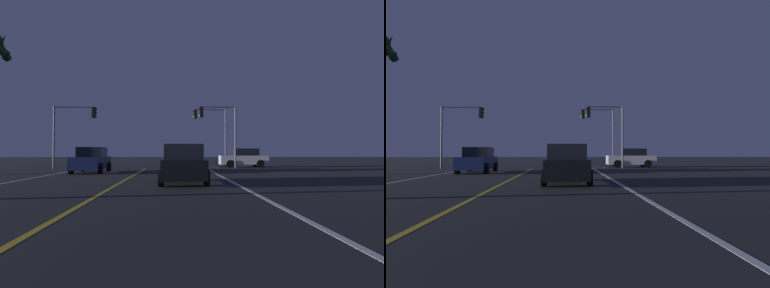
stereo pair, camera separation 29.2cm
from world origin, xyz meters
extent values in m
cube|color=silver|center=(5.05, 11.81, 0.00)|extent=(0.16, 35.62, 0.01)
cube|color=gold|center=(0.00, 11.81, 0.00)|extent=(0.16, 35.62, 0.01)
cylinder|color=black|center=(-2.21, 23.00, 0.34)|extent=(0.22, 0.68, 0.68)
cylinder|color=black|center=(-4.01, 23.00, 0.34)|extent=(0.22, 0.68, 0.68)
cylinder|color=black|center=(-2.21, 25.70, 0.34)|extent=(0.22, 0.68, 0.68)
cylinder|color=black|center=(-4.01, 25.70, 0.34)|extent=(0.22, 0.68, 0.68)
cube|color=navy|center=(-3.11, 24.35, 0.66)|extent=(1.80, 4.30, 0.80)
cube|color=black|center=(-3.11, 24.60, 1.38)|extent=(1.60, 2.10, 0.64)
cube|color=red|center=(-2.51, 26.45, 0.76)|extent=(0.24, 0.08, 0.16)
cube|color=red|center=(-3.71, 26.45, 0.76)|extent=(0.24, 0.08, 0.16)
cylinder|color=black|center=(1.93, 27.47, 0.34)|extent=(0.22, 0.68, 0.68)
cylinder|color=black|center=(3.73, 27.47, 0.34)|extent=(0.22, 0.68, 0.68)
cylinder|color=black|center=(1.93, 24.77, 0.34)|extent=(0.22, 0.68, 0.68)
cylinder|color=black|center=(3.73, 24.77, 0.34)|extent=(0.22, 0.68, 0.68)
cube|color=#145156|center=(2.83, 26.12, 0.66)|extent=(1.80, 4.30, 0.80)
cube|color=black|center=(2.83, 25.87, 1.38)|extent=(1.60, 2.10, 0.64)
cube|color=red|center=(2.23, 24.02, 0.76)|extent=(0.24, 0.08, 0.16)
cube|color=red|center=(3.43, 24.02, 0.76)|extent=(0.24, 0.08, 0.16)
cylinder|color=black|center=(1.88, 17.84, 0.34)|extent=(0.22, 0.68, 0.68)
cylinder|color=black|center=(3.68, 17.84, 0.34)|extent=(0.22, 0.68, 0.68)
cylinder|color=black|center=(1.88, 15.14, 0.34)|extent=(0.22, 0.68, 0.68)
cylinder|color=black|center=(3.68, 15.14, 0.34)|extent=(0.22, 0.68, 0.68)
cube|color=black|center=(2.78, 16.49, 0.66)|extent=(1.80, 4.30, 0.80)
cube|color=black|center=(2.78, 16.24, 1.38)|extent=(1.60, 2.10, 0.64)
cube|color=red|center=(2.18, 14.39, 0.76)|extent=(0.24, 0.08, 0.16)
cube|color=red|center=(3.38, 14.39, 0.76)|extent=(0.24, 0.08, 0.16)
cylinder|color=black|center=(7.33, 31.17, 0.34)|extent=(0.68, 0.22, 0.68)
cylinder|color=black|center=(7.33, 32.97, 0.34)|extent=(0.68, 0.22, 0.68)
cylinder|color=black|center=(10.03, 31.17, 0.34)|extent=(0.68, 0.22, 0.68)
cylinder|color=black|center=(10.03, 32.97, 0.34)|extent=(0.68, 0.22, 0.68)
cube|color=silver|center=(8.68, 32.07, 0.66)|extent=(4.30, 1.80, 0.80)
cube|color=black|center=(8.93, 32.07, 1.38)|extent=(2.10, 1.60, 0.64)
cube|color=red|center=(10.78, 31.47, 0.76)|extent=(0.08, 0.24, 0.16)
cube|color=red|center=(10.78, 32.67, 0.76)|extent=(0.08, 0.24, 0.16)
cylinder|color=#4C4C51|center=(7.61, 30.12, 2.64)|extent=(0.14, 0.14, 5.28)
cylinder|color=#4C4C51|center=(6.16, 30.12, 5.23)|extent=(2.90, 0.10, 0.10)
cube|color=black|center=(4.71, 30.12, 4.78)|extent=(0.28, 0.36, 0.90)
sphere|color=#3A0605|center=(4.55, 30.12, 5.08)|extent=(0.20, 0.20, 0.20)
sphere|color=#3C2706|center=(4.55, 30.12, 4.78)|extent=(0.20, 0.20, 0.20)
sphere|color=#19E059|center=(4.55, 30.12, 4.48)|extent=(0.20, 0.20, 0.20)
cylinder|color=#4C4C51|center=(-7.61, 30.12, 2.59)|extent=(0.14, 0.14, 5.18)
cylinder|color=#4C4C51|center=(-5.97, 30.12, 5.13)|extent=(3.27, 0.10, 0.10)
cube|color=black|center=(-4.34, 30.12, 4.68)|extent=(0.28, 0.36, 0.90)
sphere|color=#3A0605|center=(-4.18, 30.12, 4.98)|extent=(0.20, 0.20, 0.20)
sphere|color=#3C2706|center=(-4.18, 30.12, 4.68)|extent=(0.20, 0.20, 0.20)
sphere|color=#19E059|center=(-4.18, 30.12, 4.38)|extent=(0.20, 0.20, 0.20)
cylinder|color=#4C4C51|center=(7.61, 35.62, 2.88)|extent=(0.14, 0.14, 5.75)
cylinder|color=#4C4C51|center=(6.08, 35.62, 5.70)|extent=(3.06, 0.10, 0.10)
cube|color=black|center=(4.55, 35.62, 5.25)|extent=(0.28, 0.36, 0.90)
sphere|color=#3A0605|center=(4.39, 35.62, 5.55)|extent=(0.20, 0.20, 0.20)
sphere|color=#3C2706|center=(4.39, 35.62, 5.25)|extent=(0.20, 0.20, 0.20)
sphere|color=#19E059|center=(4.39, 35.62, 4.95)|extent=(0.20, 0.20, 0.20)
cone|color=#19381E|center=(-8.40, 23.01, 8.06)|extent=(0.61, 2.04, 1.79)
cone|color=#19381E|center=(-8.59, 23.30, 8.06)|extent=(1.54, 1.05, 1.63)
camera|label=1|loc=(2.40, 1.89, 1.36)|focal=31.23mm
camera|label=2|loc=(2.70, 1.89, 1.36)|focal=31.23mm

